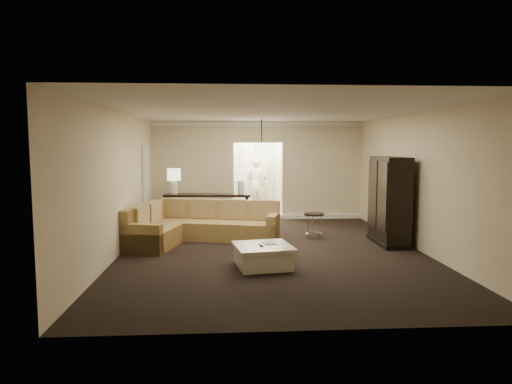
{
  "coord_description": "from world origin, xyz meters",
  "views": [
    {
      "loc": [
        -0.89,
        -9.03,
        2.15
      ],
      "look_at": [
        -0.24,
        1.2,
        1.08
      ],
      "focal_mm": 32.0,
      "sensor_mm": 36.0,
      "label": 1
    }
  ],
  "objects": [
    {
      "name": "coffee_table",
      "position": [
        -0.27,
        -1.2,
        0.2
      ],
      "size": [
        1.12,
        1.12,
        0.41
      ],
      "rotation": [
        0.0,
        0.0,
        0.17
      ],
      "color": "silver",
      "rests_on": "ground"
    },
    {
      "name": "armoire",
      "position": [
        2.59,
        0.5,
        0.9
      ],
      "size": [
        0.56,
        1.31,
        1.89
      ],
      "color": "black",
      "rests_on": "ground"
    },
    {
      "name": "crown_molding",
      "position": [
        0.0,
        3.95,
        2.73
      ],
      "size": [
        6.0,
        0.1,
        0.12
      ],
      "primitive_type": "cube",
      "color": "silver",
      "rests_on": "wall_back"
    },
    {
      "name": "console_table",
      "position": [
        -1.4,
        2.83,
        0.52
      ],
      "size": [
        2.26,
        0.61,
        0.87
      ],
      "rotation": [
        0.0,
        0.0,
        -0.04
      ],
      "color": "black",
      "rests_on": "ground"
    },
    {
      "name": "side_door",
      "position": [
        -2.97,
        2.8,
        1.05
      ],
      "size": [
        0.05,
        0.9,
        2.1
      ],
      "primitive_type": "cube",
      "color": "silver",
      "rests_on": "ground"
    },
    {
      "name": "foyer",
      "position": [
        0.0,
        5.34,
        1.3
      ],
      "size": [
        1.44,
        2.02,
        2.8
      ],
      "color": "beige",
      "rests_on": "ground"
    },
    {
      "name": "table_lamp_right",
      "position": [
        -0.53,
        2.79,
        1.31
      ],
      "size": [
        0.35,
        0.35,
        0.66
      ],
      "color": "silver",
      "rests_on": "console_table"
    },
    {
      "name": "wall_left",
      "position": [
        -3.0,
        0.0,
        1.4
      ],
      "size": [
        0.04,
        8.0,
        2.8
      ],
      "primitive_type": "cube",
      "color": "beige",
      "rests_on": "ground"
    },
    {
      "name": "sectional_sofa",
      "position": [
        -1.61,
        1.06,
        0.35
      ],
      "size": [
        3.38,
        2.49,
        0.88
      ],
      "rotation": [
        0.0,
        0.0,
        -0.24
      ],
      "color": "brown",
      "rests_on": "ground"
    },
    {
      "name": "ground",
      "position": [
        0.0,
        0.0,
        0.0
      ],
      "size": [
        8.0,
        8.0,
        0.0
      ],
      "primitive_type": "plane",
      "color": "black",
      "rests_on": "ground"
    },
    {
      "name": "wall_back",
      "position": [
        0.0,
        4.0,
        1.4
      ],
      "size": [
        6.0,
        0.04,
        2.8
      ],
      "primitive_type": "cube",
      "color": "beige",
      "rests_on": "ground"
    },
    {
      "name": "drink_table",
      "position": [
        1.1,
        1.2,
        0.42
      ],
      "size": [
        0.47,
        0.47,
        0.58
      ],
      "rotation": [
        0.0,
        0.0,
        0.18
      ],
      "color": "black",
      "rests_on": "ground"
    },
    {
      "name": "baseboard",
      "position": [
        0.0,
        3.95,
        0.06
      ],
      "size": [
        6.0,
        0.1,
        0.12
      ],
      "primitive_type": "cube",
      "color": "silver",
      "rests_on": "ground"
    },
    {
      "name": "pendant_light",
      "position": [
        0.0,
        2.7,
        1.95
      ],
      "size": [
        0.38,
        0.38,
        1.09
      ],
      "color": "black",
      "rests_on": "ceiling"
    },
    {
      "name": "wall_right",
      "position": [
        3.0,
        0.0,
        1.4
      ],
      "size": [
        0.04,
        8.0,
        2.8
      ],
      "primitive_type": "cube",
      "color": "beige",
      "rests_on": "ground"
    },
    {
      "name": "ceiling",
      "position": [
        0.0,
        0.0,
        2.8
      ],
      "size": [
        6.0,
        8.0,
        0.02
      ],
      "primitive_type": "cube",
      "color": "white",
      "rests_on": "wall_back"
    },
    {
      "name": "person",
      "position": [
        0.03,
        5.6,
        0.97
      ],
      "size": [
        0.7,
        0.47,
        1.93
      ],
      "primitive_type": "imported",
      "rotation": [
        0.0,
        0.0,
        3.13
      ],
      "color": "silver",
      "rests_on": "ground"
    },
    {
      "name": "wall_front",
      "position": [
        0.0,
        -4.0,
        1.4
      ],
      "size": [
        6.0,
        0.04,
        2.8
      ],
      "primitive_type": "cube",
      "color": "beige",
      "rests_on": "ground"
    },
    {
      "name": "table_lamp_left",
      "position": [
        -2.27,
        2.87,
        1.31
      ],
      "size": [
        0.35,
        0.35,
        0.66
      ],
      "color": "silver",
      "rests_on": "console_table"
    }
  ]
}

